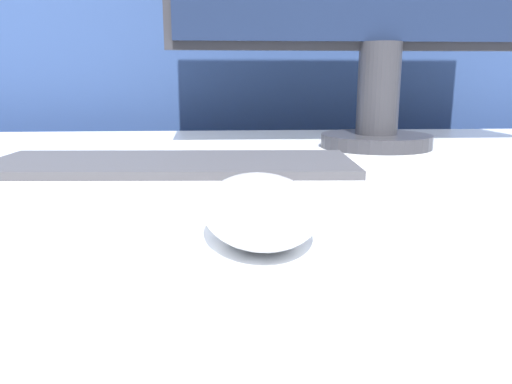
% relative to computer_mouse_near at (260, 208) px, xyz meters
% --- Properties ---
extents(partition_panel, '(5.00, 0.03, 1.27)m').
position_rel_computer_mouse_near_xyz_m(partition_panel, '(-0.05, 0.83, -0.16)').
color(partition_panel, navy).
rests_on(partition_panel, ground_plane).
extents(computer_mouse_near, '(0.08, 0.13, 0.04)m').
position_rel_computer_mouse_near_xyz_m(computer_mouse_near, '(0.00, 0.00, 0.00)').
color(computer_mouse_near, white).
rests_on(computer_mouse_near, desk).
extents(keyboard, '(0.38, 0.17, 0.02)m').
position_rel_computer_mouse_near_xyz_m(keyboard, '(-0.07, 0.18, -0.01)').
color(keyboard, silver).
rests_on(keyboard, desk).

